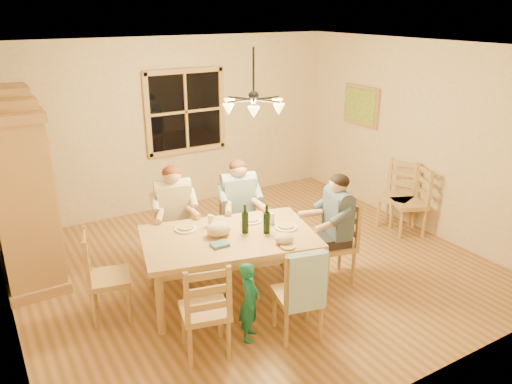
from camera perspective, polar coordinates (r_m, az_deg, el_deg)
floor at (r=6.40m, az=-0.25°, el=-8.60°), size 5.50×5.50×0.00m
ceiling at (r=5.61m, az=-0.30°, el=16.27°), size 5.50×5.00×0.02m
wall_back at (r=8.05m, az=-9.39°, el=7.57°), size 5.50×0.02×2.70m
wall_right at (r=7.58m, az=18.06°, el=6.04°), size 0.02×5.00×2.70m
window at (r=8.05m, az=-8.04°, el=9.10°), size 1.30×0.06×1.30m
painting at (r=8.33m, az=11.92°, el=9.59°), size 0.06×0.78×0.64m
chandelier at (r=5.69m, az=-0.28°, el=10.01°), size 0.77×0.68×0.71m
armoire at (r=6.42m, az=-25.30°, el=-0.22°), size 0.66×1.40×2.30m
dining_table at (r=5.52m, az=-3.11°, el=-5.90°), size 2.07×1.53×0.76m
chair_far_left at (r=6.38m, az=-9.14°, el=-5.92°), size 0.52×0.51×0.99m
chair_far_right at (r=6.53m, az=-1.92°, el=-5.02°), size 0.52×0.51×0.99m
chair_near_left at (r=4.88m, az=-5.81°, el=-14.80°), size 0.52×0.51×0.99m
chair_near_right at (r=5.10m, az=4.75°, el=-13.00°), size 0.52×0.51×0.99m
chair_end_left at (r=5.56m, az=-16.29°, el=-10.77°), size 0.51×0.52×0.99m
chair_end_right at (r=6.10m, az=8.91°, el=-7.22°), size 0.51×0.52×0.99m
adult_woman at (r=6.16m, az=-9.41°, el=-1.44°), size 0.47×0.50×0.87m
adult_plaid_man at (r=6.31m, az=-1.97°, el=-0.61°), size 0.47×0.50×0.87m
adult_slate_man at (r=5.87m, az=9.19°, el=-2.57°), size 0.50×0.47×0.87m
towel at (r=4.74m, az=5.76°, el=-10.18°), size 0.39×0.18×0.58m
wine_bottle_a at (r=5.47m, az=-1.26°, el=-3.09°), size 0.08×0.08×0.33m
wine_bottle_b at (r=5.47m, az=1.23°, el=-3.10°), size 0.08×0.08×0.33m
plate_woman at (r=5.66m, az=-8.01°, el=-4.18°), size 0.26×0.26×0.02m
plate_plaid at (r=5.82m, az=-0.58°, el=-3.25°), size 0.26×0.26×0.02m
plate_slate at (r=5.65m, az=3.45°, el=-4.05°), size 0.26×0.26×0.02m
wine_glass_a at (r=5.68m, az=-5.20°, el=-3.31°), size 0.06×0.06×0.14m
wine_glass_b at (r=5.72m, az=1.83°, el=-3.06°), size 0.06×0.06×0.14m
cap at (r=5.28m, az=3.24°, el=-5.31°), size 0.20×0.20×0.11m
napkin at (r=5.25m, az=-4.16°, el=-6.01°), size 0.21×0.18×0.03m
cloth_bundle at (r=5.45m, az=-4.29°, el=-4.23°), size 0.28×0.22×0.15m
child at (r=4.97m, az=-0.75°, el=-12.41°), size 0.35×0.36×0.83m
chair_spare_front at (r=7.70m, az=15.58°, el=-1.70°), size 0.56×0.57×0.99m
chair_spare_back at (r=7.54m, az=16.99°, el=-2.34°), size 0.56×0.57×0.99m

